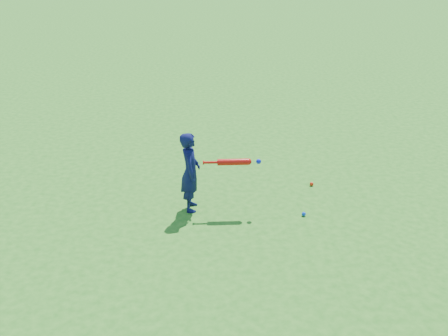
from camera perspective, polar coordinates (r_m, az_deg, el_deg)
name	(u,v)px	position (r m, az deg, el deg)	size (l,w,h in m)	color
ground	(176,199)	(7.95, -5.46, -3.60)	(80.00, 80.00, 0.00)	#26701A
child	(190,172)	(7.40, -3.87, -0.46)	(0.45, 0.29, 1.22)	#0E1244
ground_ball_red	(312,184)	(8.48, 9.98, -1.81)	(0.07, 0.07, 0.07)	red
ground_ball_blue	(304,214)	(7.53, 9.10, -5.21)	(0.06, 0.06, 0.06)	#0B3BCB
bat_swing	(236,162)	(7.30, 1.33, 0.70)	(0.86, 0.10, 0.10)	red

